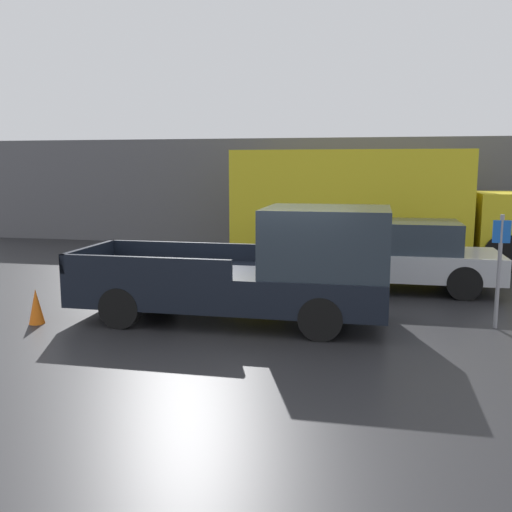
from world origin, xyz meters
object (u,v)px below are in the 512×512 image
(parking_sign, at_px, (499,264))
(car, at_px, (395,254))
(traffic_cone, at_px, (36,306))
(delivery_truck, at_px, (371,202))
(pickup_truck, at_px, (263,269))

(parking_sign, bearing_deg, car, 118.73)
(parking_sign, distance_m, traffic_cone, 8.42)
(delivery_truck, height_order, parking_sign, delivery_truck)
(car, distance_m, parking_sign, 3.52)
(pickup_truck, bearing_deg, delivery_truck, 75.44)
(parking_sign, bearing_deg, delivery_truck, 108.89)
(car, height_order, traffic_cone, car)
(car, bearing_deg, delivery_truck, 99.70)
(delivery_truck, distance_m, traffic_cone, 10.22)
(car, bearing_deg, parking_sign, -61.27)
(car, xyz_separation_m, traffic_cone, (-6.57, -4.49, -0.50))
(pickup_truck, height_order, delivery_truck, delivery_truck)
(pickup_truck, bearing_deg, parking_sign, 5.77)
(car, relative_size, traffic_cone, 7.33)
(car, bearing_deg, pickup_truck, -125.58)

